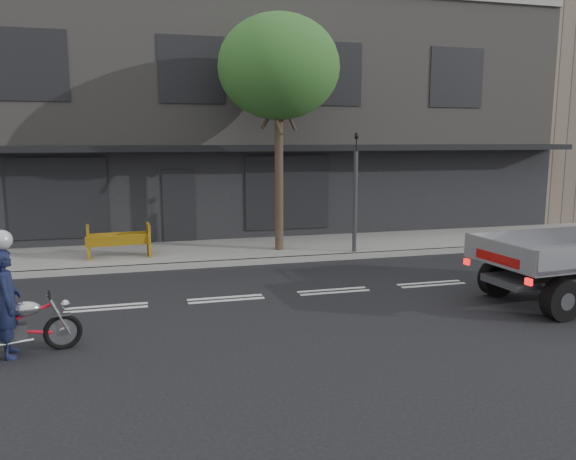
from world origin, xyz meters
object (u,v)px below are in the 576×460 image
at_px(traffic_light_pole, 355,199).
at_px(street_tree, 279,68).
at_px(construction_barrier, 119,242).
at_px(motorcycle, 20,325).
at_px(rider, 7,303).

bearing_deg(traffic_light_pole, street_tree, 156.97).
bearing_deg(construction_barrier, traffic_light_pole, -5.81).
bearing_deg(street_tree, traffic_light_pole, -23.03).
relative_size(motorcycle, construction_barrier, 1.08).
bearing_deg(motorcycle, street_tree, 38.68).
bearing_deg(construction_barrier, rider, -102.93).
xyz_separation_m(traffic_light_pole, rider, (-7.90, -5.59, -0.80)).
xyz_separation_m(street_tree, traffic_light_pole, (2.00, -0.85, -3.63)).
xyz_separation_m(rider, construction_barrier, (1.43, 6.25, -0.23)).
distance_m(street_tree, motorcycle, 9.88).
relative_size(traffic_light_pole, construction_barrier, 2.08).
height_order(motorcycle, rider, rider).
xyz_separation_m(street_tree, rider, (-5.90, -6.44, -4.43)).
bearing_deg(street_tree, motorcycle, -131.78).
bearing_deg(motorcycle, rider, 170.49).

